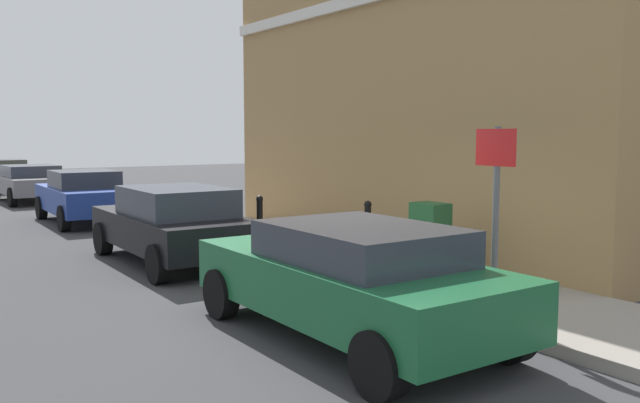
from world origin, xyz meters
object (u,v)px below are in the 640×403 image
Objects in this scene: car_grey at (30,182)px; car_green at (352,277)px; car_black at (173,223)px; car_yellow at (5,174)px; street_sign at (496,193)px; utility_cabinet at (430,243)px; bollard_near_cabinet at (368,228)px; bollard_far_kerb at (260,221)px; car_blue at (84,196)px.

car_green is at bearing 178.23° from car_grey.
car_black is 13.23m from car_grey.
street_sign is at bearing -174.97° from car_yellow.
utility_cabinet is at bearing 65.15° from street_sign.
street_sign is at bearing -105.91° from bollard_near_cabinet.
street_sign is (1.47, -24.81, 0.97)m from car_yellow.
street_sign is (1.53, -19.29, 0.97)m from car_grey.
bollard_far_kerb is at bearing -101.33° from car_black.
car_blue is at bearing -0.67° from car_black.
car_blue is at bearing -0.69° from car_green.
bollard_near_cabinet is (2.69, -2.29, -0.04)m from car_black.
car_black is 1.02× the size of car_yellow.
bollard_near_cabinet is 4.04m from street_sign.
street_sign is (-0.98, -2.11, 0.98)m from utility_cabinet.
car_grey is 3.92× the size of bollard_far_kerb.
car_blue is 12.76m from street_sign.
car_blue is 3.81× the size of bollard_near_cabinet.
bollard_near_cabinet is (2.55, -21.03, 0.01)m from car_yellow.
car_green is 1.03× the size of car_black.
street_sign reaches higher than car_grey.
car_black is 3.62× the size of utility_cabinet.
car_blue is at bearing 179.09° from car_grey.
car_blue is (0.15, 6.58, -0.01)m from car_black.
car_blue reaches higher than car_green.
car_green reaches higher than car_yellow.
car_black is at bearing 123.24° from utility_cabinet.
car_yellow is 24.87m from street_sign.
car_grey is 19.38m from street_sign.
car_green is 1.08× the size of car_blue.
car_black is at bearing 104.93° from street_sign.
street_sign reaches higher than bollard_near_cabinet.
car_grey is at bearing 98.28° from utility_cabinet.
utility_cabinet reaches higher than car_grey.
car_black is at bearing 139.65° from bollard_near_cabinet.
utility_cabinet is (2.50, -17.18, -0.01)m from car_grey.
car_grey is 1.00× the size of car_yellow.
bollard_far_kerb is (1.64, 5.07, -0.02)m from car_green.
car_black reaches higher than bollard_far_kerb.
utility_cabinet is 3.75m from bollard_far_kerb.
car_green is 5.33m from bollard_far_kerb.
utility_cabinet is (2.45, -10.54, -0.05)m from car_blue.
car_grey is at bearing 0.21° from car_black.
street_sign is at bearing -114.85° from utility_cabinet.
car_blue is at bearing -178.36° from car_yellow.
car_black is (0.03, 5.41, 0.01)m from car_green.
utility_cabinet is 1.11× the size of bollard_near_cabinet.
utility_cabinet reaches higher than bollard_far_kerb.
car_blue is (0.18, 11.99, 0.00)m from car_green.
car_yellow is 3.93× the size of bollard_far_kerb.
utility_cabinet is 1.67m from bollard_near_cabinet.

